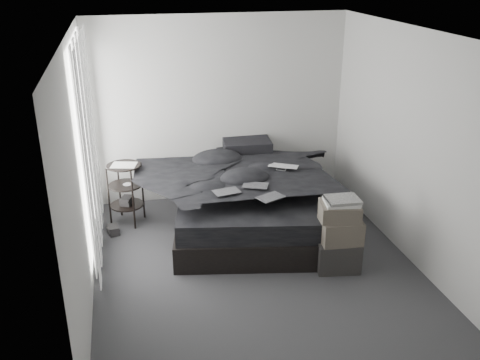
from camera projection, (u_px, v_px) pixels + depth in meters
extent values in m
cube|color=#333335|center=(255.00, 267.00, 6.12)|extent=(3.60, 4.20, 0.01)
cube|color=white|center=(258.00, 33.00, 5.12)|extent=(3.60, 4.20, 0.01)
cube|color=beige|center=(220.00, 109.00, 7.51)|extent=(3.60, 0.01, 2.60)
cube|color=beige|center=(332.00, 264.00, 3.73)|extent=(3.60, 0.01, 2.60)
cube|color=beige|center=(80.00, 175.00, 5.25)|extent=(0.01, 4.20, 2.60)
cube|color=beige|center=(412.00, 148.00, 5.99)|extent=(0.01, 4.20, 2.60)
cube|color=white|center=(85.00, 141.00, 6.04)|extent=(0.02, 2.00, 2.30)
cube|color=white|center=(90.00, 147.00, 6.08)|extent=(0.06, 2.12, 2.48)
cube|color=black|center=(248.00, 214.00, 7.01)|extent=(2.20, 2.65, 0.32)
cube|color=black|center=(248.00, 194.00, 6.90)|extent=(2.12, 2.57, 0.25)
imported|color=black|center=(249.00, 177.00, 6.74)|extent=(2.09, 2.31, 0.28)
cube|color=black|center=(241.00, 155.00, 7.66)|extent=(0.79, 0.61, 0.16)
cube|color=black|center=(247.00, 145.00, 7.58)|extent=(0.70, 0.51, 0.15)
imported|color=silver|center=(283.00, 162.00, 6.80)|extent=(0.45, 0.40, 0.03)
cube|color=black|center=(227.00, 185.00, 6.15)|extent=(0.33, 0.25, 0.01)
cube|color=black|center=(255.00, 178.00, 6.32)|extent=(0.35, 0.29, 0.01)
cube|color=black|center=(271.00, 189.00, 6.00)|extent=(0.35, 0.30, 0.01)
cylinder|color=black|center=(126.00, 194.00, 7.01)|extent=(0.58, 0.58, 0.80)
cube|color=white|center=(124.00, 165.00, 6.84)|extent=(0.36, 0.30, 0.02)
cube|color=black|center=(113.00, 230.00, 6.82)|extent=(0.16, 0.20, 0.12)
cube|color=#242424|center=(337.00, 254.00, 6.04)|extent=(0.53, 0.44, 0.35)
cube|color=#534C42|center=(340.00, 230.00, 5.91)|extent=(0.47, 0.39, 0.27)
cube|color=#534C42|center=(340.00, 211.00, 5.83)|extent=(0.48, 0.42, 0.19)
cube|color=silver|center=(341.00, 202.00, 5.79)|extent=(0.40, 0.34, 0.04)
cube|color=silver|center=(343.00, 200.00, 5.76)|extent=(0.36, 0.30, 0.03)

